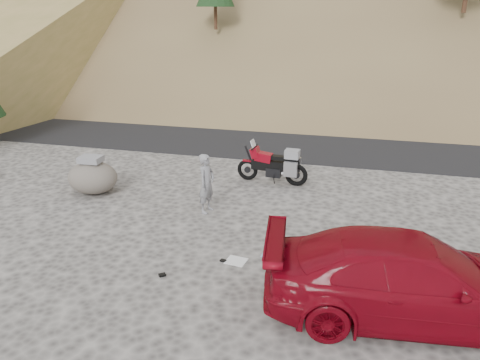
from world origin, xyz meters
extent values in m
plane|color=#454240|center=(0.00, 0.00, 0.00)|extent=(140.00, 140.00, 0.00)
cube|color=black|center=(0.00, 9.00, 0.00)|extent=(120.00, 7.00, 0.05)
cylinder|color=#382014|center=(-4.00, 14.00, 4.90)|extent=(0.17, 0.17, 1.40)
cylinder|color=#382014|center=(-18.00, 16.00, 3.57)|extent=(0.15, 0.15, 1.26)
cone|color=black|center=(-18.00, 16.00, 4.96)|extent=(1.80, 1.80, 2.03)
cone|color=black|center=(-18.00, 16.00, 5.72)|extent=(1.35, 1.35, 1.58)
torus|color=black|center=(0.25, 3.46, 0.34)|extent=(0.69, 0.18, 0.68)
cylinder|color=black|center=(0.25, 3.46, 0.34)|extent=(0.21, 0.08, 0.21)
torus|color=black|center=(1.85, 3.34, 0.34)|extent=(0.73, 0.20, 0.73)
cylinder|color=black|center=(1.85, 3.34, 0.34)|extent=(0.23, 0.10, 0.23)
cylinder|color=black|center=(0.33, 3.46, 0.73)|extent=(0.39, 0.09, 0.84)
cylinder|color=black|center=(0.48, 3.45, 1.12)|extent=(0.09, 0.64, 0.05)
cube|color=black|center=(1.02, 3.40, 0.57)|extent=(1.26, 0.34, 0.31)
cube|color=black|center=(1.13, 3.40, 0.36)|extent=(0.49, 0.35, 0.29)
cube|color=maroon|center=(0.79, 3.42, 0.83)|extent=(0.57, 0.35, 0.32)
cube|color=maroon|center=(0.51, 3.44, 0.95)|extent=(0.34, 0.38, 0.37)
cube|color=silver|center=(0.44, 3.45, 1.22)|extent=(0.14, 0.32, 0.26)
cube|color=black|center=(1.28, 3.38, 0.85)|extent=(0.59, 0.27, 0.12)
cube|color=black|center=(1.68, 3.35, 0.81)|extent=(0.38, 0.21, 0.10)
cube|color=silver|center=(1.70, 3.08, 0.60)|extent=(0.42, 0.16, 0.47)
cube|color=silver|center=(1.74, 3.62, 0.60)|extent=(0.42, 0.16, 0.47)
cube|color=gray|center=(1.70, 3.35, 1.02)|extent=(0.46, 0.38, 0.27)
cube|color=maroon|center=(0.25, 3.46, 0.65)|extent=(0.32, 0.15, 0.04)
cylinder|color=black|center=(1.17, 3.21, 0.19)|extent=(0.04, 0.22, 0.38)
cylinder|color=silver|center=(1.63, 3.21, 0.41)|extent=(0.48, 0.13, 0.13)
imported|color=gray|center=(-0.23, 0.73, 0.00)|extent=(0.52, 0.67, 1.64)
imported|color=maroon|center=(4.73, -2.77, 0.00)|extent=(5.45, 2.77, 1.52)
ellipsoid|color=#5B564E|center=(-3.98, 1.20, 0.49)|extent=(1.68, 1.50, 0.97)
cube|color=gray|center=(-3.98, 1.20, 1.06)|extent=(0.67, 0.53, 0.18)
cube|color=white|center=(1.23, -1.69, 0.01)|extent=(0.49, 0.45, 0.01)
cylinder|color=#1B44A2|center=(2.51, -1.56, 0.08)|extent=(0.44, 0.29, 0.16)
cylinder|color=#1B44A2|center=(3.01, -1.62, 0.10)|extent=(0.07, 0.07, 0.20)
cone|color=red|center=(2.94, -1.43, 0.09)|extent=(0.14, 0.14, 0.17)
cube|color=black|center=(0.95, -1.76, 0.02)|extent=(0.15, 0.12, 0.04)
cube|color=black|center=(-0.11, -2.65, 0.02)|extent=(0.17, 0.17, 0.05)
cube|color=#7B9CBE|center=(1.86, -1.28, 0.01)|extent=(0.31, 0.24, 0.01)
camera|label=1|loc=(3.56, -10.45, 5.26)|focal=35.00mm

